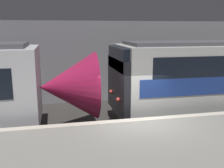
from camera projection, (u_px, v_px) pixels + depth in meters
The scene contains 2 objects.
ground_plane at pixel (138, 149), 9.21m from camera, with size 120.00×120.00×0.00m, color #33302D.
station_rear_barrier at pixel (104, 62), 14.98m from camera, with size 50.00×0.15×4.57m.
Camera 1 is at (-2.73, -8.14, 4.16)m, focal length 42.00 mm.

